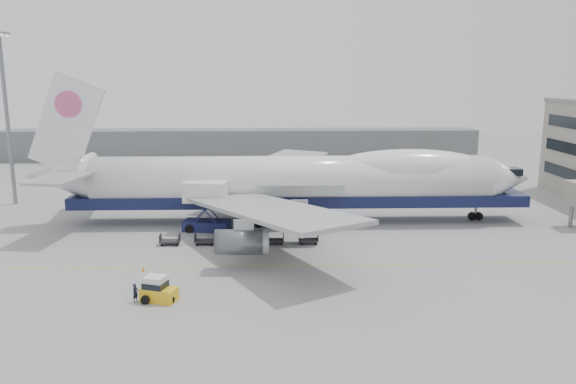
{
  "coord_description": "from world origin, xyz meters",
  "views": [
    {
      "loc": [
        -2.73,
        -61.15,
        19.24
      ],
      "look_at": [
        -0.69,
        6.0,
        5.31
      ],
      "focal_mm": 35.0,
      "sensor_mm": 36.0,
      "label": 1
    }
  ],
  "objects_px": {
    "airliner": "(297,180)",
    "baggage_tug": "(158,290)",
    "ground_worker": "(135,293)",
    "catering_truck": "(206,203)"
  },
  "relations": [
    {
      "from": "catering_truck",
      "to": "baggage_tug",
      "type": "distance_m",
      "value": 23.02
    },
    {
      "from": "ground_worker",
      "to": "airliner",
      "type": "bearing_deg",
      "value": -1.12
    },
    {
      "from": "catering_truck",
      "to": "baggage_tug",
      "type": "height_order",
      "value": "catering_truck"
    },
    {
      "from": "airliner",
      "to": "ground_worker",
      "type": "distance_m",
      "value": 31.38
    },
    {
      "from": "baggage_tug",
      "to": "ground_worker",
      "type": "xyz_separation_m",
      "value": [
        -1.88,
        -0.24,
        -0.15
      ]
    },
    {
      "from": "airliner",
      "to": "baggage_tug",
      "type": "height_order",
      "value": "airliner"
    },
    {
      "from": "baggage_tug",
      "to": "ground_worker",
      "type": "height_order",
      "value": "baggage_tug"
    },
    {
      "from": "catering_truck",
      "to": "ground_worker",
      "type": "distance_m",
      "value": 23.48
    },
    {
      "from": "airliner",
      "to": "baggage_tug",
      "type": "relative_size",
      "value": 19.92
    },
    {
      "from": "airliner",
      "to": "baggage_tug",
      "type": "distance_m",
      "value": 30.28
    }
  ]
}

